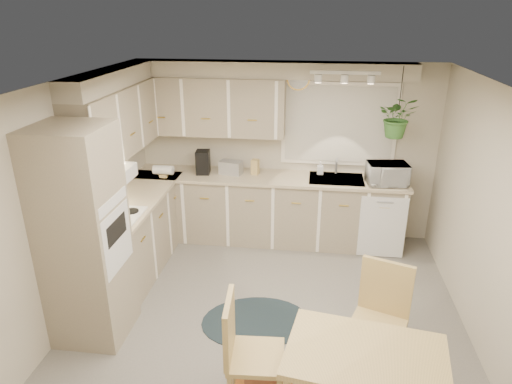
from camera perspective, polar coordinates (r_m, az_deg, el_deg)
floor at (r=4.92m, az=1.46°, el=-15.74°), size 4.20×4.20×0.00m
ceiling at (r=3.94m, az=1.81°, el=13.07°), size 4.20×4.20×0.00m
wall_back at (r=6.26m, az=3.64°, el=5.10°), size 4.00×0.04×2.40m
wall_left at (r=4.90m, az=-22.35°, el=-1.45°), size 0.04×4.20×2.40m
wall_right at (r=4.57m, az=27.48°, el=-4.01°), size 0.04×4.20×2.40m
base_cab_left at (r=5.79m, az=-14.57°, el=-5.06°), size 0.60×1.85×0.90m
base_cab_back at (r=6.25m, az=1.45°, el=-2.20°), size 3.60×0.60×0.90m
counter_left at (r=5.59m, az=-14.93°, el=-0.77°), size 0.64×1.89×0.04m
counter_back at (r=6.07m, az=1.48°, el=1.81°), size 3.64×0.64×0.04m
oven_stack at (r=4.51m, az=-20.72°, el=-5.32°), size 0.65×0.65×2.10m
wall_oven_face at (r=4.37m, az=-16.99°, el=-5.69°), size 0.02×0.56×0.58m
upper_cab_left at (r=5.48m, az=-16.70°, el=8.58°), size 0.35×2.00×0.75m
upper_cab_back at (r=6.08m, az=-5.95°, el=10.62°), size 2.00×0.35×0.75m
soffit_left at (r=5.41m, az=-17.50°, el=13.46°), size 0.30×2.00×0.20m
soffit_back at (r=5.90m, az=1.78°, el=15.04°), size 3.60×0.30×0.20m
cooktop at (r=5.10m, az=-17.21°, el=-2.98°), size 0.52×0.58×0.02m
range_hood at (r=4.94m, az=-18.00°, el=1.83°), size 0.40×0.60×0.14m
window_blinds at (r=6.12m, az=10.33°, el=8.29°), size 1.40×0.02×1.00m
window_frame at (r=6.13m, az=10.32°, el=8.31°), size 1.50×0.02×1.10m
sink at (r=6.06m, az=9.98°, el=1.26°), size 0.70×0.48×0.10m
dishwasher_front at (r=6.02m, az=15.49°, el=-4.30°), size 0.58×0.02×0.83m
track_light_bar at (r=5.48m, az=11.06°, el=14.45°), size 0.80×0.04×0.04m
wall_clock at (r=6.01m, az=5.31°, el=13.94°), size 0.30×0.03×0.30m
chair_left at (r=3.80m, az=0.02°, el=-19.57°), size 0.49×0.49×0.98m
chair_back at (r=4.18m, az=14.91°, el=-15.68°), size 0.61×0.61×1.01m
braided_rug at (r=4.90m, az=-0.08°, el=-15.86°), size 1.27×1.07×0.01m
microwave at (r=5.96m, az=16.09°, el=2.47°), size 0.53×0.34×0.33m
soap_bottle at (r=6.17m, az=8.01°, el=2.55°), size 0.09×0.18×0.08m
hanging_plant at (r=5.80m, az=17.25°, el=8.39°), size 0.49×0.54×0.39m
coffee_maker at (r=6.17m, az=-6.64°, el=3.74°), size 0.20×0.23×0.31m
toaster at (r=6.13m, az=-3.16°, el=3.07°), size 0.32×0.23×0.18m
knife_block at (r=6.10m, az=-0.11°, el=3.16°), size 0.11×0.11×0.21m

